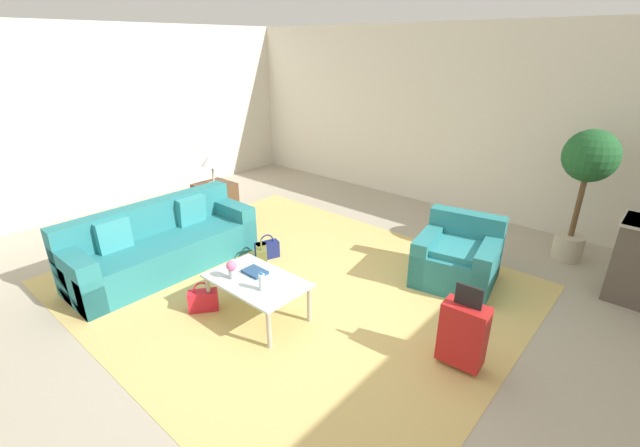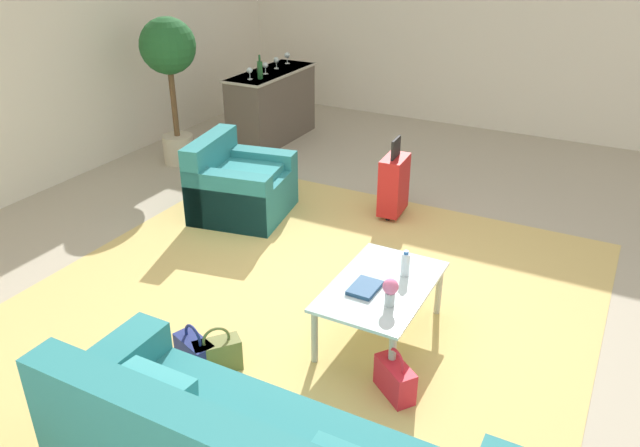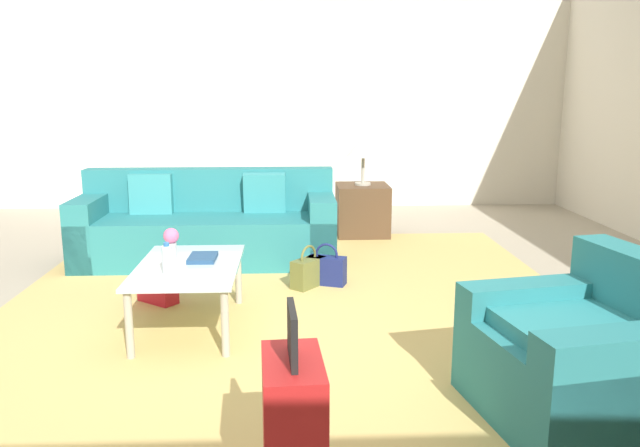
% 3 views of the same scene
% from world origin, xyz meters
% --- Properties ---
extents(ground_plane, '(12.00, 12.00, 0.00)m').
position_xyz_m(ground_plane, '(0.00, 0.00, 0.00)').
color(ground_plane, '#A89E89').
extents(wall_right, '(0.12, 8.00, 3.10)m').
position_xyz_m(wall_right, '(5.06, 0.00, 1.55)').
color(wall_right, silver).
rests_on(wall_right, ground).
extents(area_rug, '(5.20, 4.40, 0.01)m').
position_xyz_m(area_rug, '(-0.60, 0.20, 0.00)').
color(area_rug, tan).
rests_on(area_rug, ground).
extents(armchair, '(1.06, 1.04, 0.82)m').
position_xyz_m(armchair, '(0.89, 1.67, 0.29)').
color(armchair, teal).
rests_on(armchair, ground).
extents(coffee_table, '(1.08, 0.68, 0.45)m').
position_xyz_m(coffee_table, '(-0.40, -0.50, 0.40)').
color(coffee_table, silver).
rests_on(coffee_table, ground).
extents(water_bottle, '(0.06, 0.06, 0.20)m').
position_xyz_m(water_bottle, '(-0.20, -0.60, 0.55)').
color(water_bottle, silver).
rests_on(water_bottle, coffee_table).
extents(coffee_table_book, '(0.26, 0.19, 0.03)m').
position_xyz_m(coffee_table_book, '(-0.52, -0.42, 0.47)').
color(coffee_table_book, navy).
rests_on(coffee_table_book, coffee_table).
extents(flower_vase, '(0.11, 0.11, 0.21)m').
position_xyz_m(flower_vase, '(-0.62, -0.65, 0.58)').
color(flower_vase, '#B2B7BC').
rests_on(flower_vase, coffee_table).
extents(bar_console, '(1.51, 0.58, 0.96)m').
position_xyz_m(bar_console, '(3.10, 2.60, 0.50)').
color(bar_console, brown).
rests_on(bar_console, ground).
extents(wine_glass_leftmost, '(0.08, 0.08, 0.15)m').
position_xyz_m(wine_glass_leftmost, '(2.58, 2.59, 1.07)').
color(wine_glass_leftmost, silver).
rests_on(wine_glass_leftmost, bar_console).
extents(wine_glass_left_of_centre, '(0.08, 0.08, 0.15)m').
position_xyz_m(wine_glass_left_of_centre, '(2.93, 2.57, 1.07)').
color(wine_glass_left_of_centre, silver).
rests_on(wine_glass_left_of_centre, bar_console).
extents(wine_glass_right_of_centre, '(0.08, 0.08, 0.15)m').
position_xyz_m(wine_glass_right_of_centre, '(3.27, 2.62, 1.07)').
color(wine_glass_right_of_centre, silver).
rests_on(wine_glass_right_of_centre, bar_console).
extents(wine_glass_rightmost, '(0.08, 0.08, 0.15)m').
position_xyz_m(wine_glass_rightmost, '(3.62, 2.65, 1.07)').
color(wine_glass_rightmost, silver).
rests_on(wine_glass_rightmost, bar_console).
extents(wine_bottle_green, '(0.07, 0.07, 0.30)m').
position_xyz_m(wine_bottle_green, '(2.67, 2.49, 1.08)').
color(wine_bottle_green, '#194C23').
rests_on(wine_bottle_green, bar_console).
extents(suitcase_red, '(0.41, 0.24, 0.85)m').
position_xyz_m(suitcase_red, '(1.60, 0.20, 0.36)').
color(suitcase_red, red).
rests_on(suitcase_red, ground).
extents(handbag_olive, '(0.34, 0.31, 0.36)m').
position_xyz_m(handbag_olive, '(-1.29, 0.34, 0.13)').
color(handbag_olive, olive).
rests_on(handbag_olive, ground).
extents(handbag_red, '(0.31, 0.34, 0.36)m').
position_xyz_m(handbag_red, '(-0.94, -0.84, 0.13)').
color(handbag_red, red).
rests_on(handbag_red, ground).
extents(handbag_navy, '(0.24, 0.35, 0.36)m').
position_xyz_m(handbag_navy, '(-1.34, 0.49, 0.13)').
color(handbag_navy, navy).
rests_on(handbag_navy, ground).
extents(potted_ficus, '(0.67, 0.67, 1.79)m').
position_xyz_m(potted_ficus, '(1.80, 3.20, 1.26)').
color(potted_ficus, '#BCB299').
rests_on(potted_ficus, ground).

